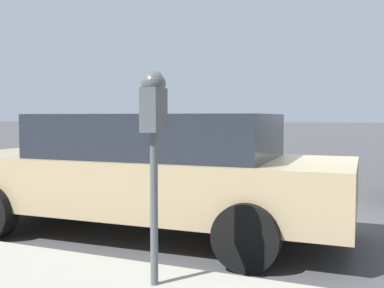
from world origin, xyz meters
name	(u,v)px	position (x,y,z in m)	size (l,w,h in m)	color
ground_plane	(315,231)	(0.00, 0.00, 0.00)	(220.00, 220.00, 0.00)	#424244
parking_meter	(154,122)	(-2.65, 0.87, 1.39)	(0.21, 0.19, 1.65)	#4C5156
car_tan	(147,170)	(-0.89, 1.89, 0.78)	(2.10, 4.99, 1.46)	tan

